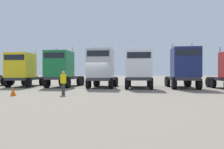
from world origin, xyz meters
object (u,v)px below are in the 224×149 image
at_px(semi_truck_silver, 101,68).
at_px(visitor_in_hivis, 63,81).
at_px(traffic_cone_near, 13,92).
at_px(semi_truck_white, 139,69).
at_px(semi_truck_yellow, 23,69).
at_px(semi_truck_green, 62,69).
at_px(semi_truck_navy, 184,68).

xyz_separation_m(semi_truck_silver, visitor_in_hivis, (-1.30, -6.69, -1.06)).
distance_m(visitor_in_hivis, traffic_cone_near, 3.31).
relative_size(semi_truck_silver, semi_truck_white, 0.95).
distance_m(semi_truck_yellow, semi_truck_green, 4.45).
xyz_separation_m(visitor_in_hivis, traffic_cone_near, (-3.07, -1.04, -0.67)).
xyz_separation_m(semi_truck_navy, visitor_in_hivis, (-9.37, -7.19, -1.07)).
distance_m(semi_truck_silver, visitor_in_hivis, 6.89).
relative_size(semi_truck_silver, visitor_in_hivis, 3.44).
bearing_deg(semi_truck_green, semi_truck_yellow, -90.38).
bearing_deg(semi_truck_green, traffic_cone_near, -0.21).
relative_size(semi_truck_navy, visitor_in_hivis, 3.69).
bearing_deg(semi_truck_navy, traffic_cone_near, -58.08).
bearing_deg(semi_truck_silver, semi_truck_white, 87.85).
height_order(semi_truck_green, semi_truck_navy, semi_truck_navy).
bearing_deg(semi_truck_yellow, semi_truck_green, 85.32).
relative_size(semi_truck_yellow, traffic_cone_near, 10.38).
height_order(semi_truck_green, semi_truck_white, semi_truck_green).
relative_size(semi_truck_yellow, semi_truck_white, 1.00).
height_order(semi_truck_silver, semi_truck_white, semi_truck_silver).
relative_size(semi_truck_yellow, semi_truck_green, 0.95).
bearing_deg(visitor_in_hivis, semi_truck_navy, 1.42).
bearing_deg(semi_truck_white, semi_truck_silver, -92.25).
bearing_deg(semi_truck_silver, semi_truck_navy, 92.57).
distance_m(semi_truck_yellow, semi_truck_silver, 8.90).
bearing_deg(semi_truck_green, semi_truck_silver, 83.70).
bearing_deg(visitor_in_hivis, semi_truck_green, 77.72).
relative_size(semi_truck_silver, traffic_cone_near, 9.90).
distance_m(semi_truck_white, traffic_cone_near, 11.28).
height_order(semi_truck_white, semi_truck_navy, semi_truck_navy).
relative_size(semi_truck_white, traffic_cone_near, 10.39).
relative_size(semi_truck_green, semi_truck_navy, 1.02).
bearing_deg(visitor_in_hivis, traffic_cone_near, 162.66).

